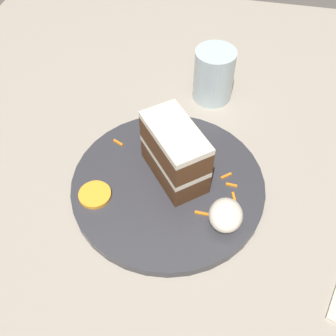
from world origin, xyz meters
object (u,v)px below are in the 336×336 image
(orange_garnish, at_px, (95,195))
(drinking_glass, at_px, (213,78))
(plate, at_px, (168,185))
(cream_dollop, at_px, (226,215))
(cake_slice, at_px, (175,153))

(orange_garnish, bearing_deg, drinking_glass, 153.19)
(plate, xyz_separation_m, cream_dollop, (0.06, 0.10, 0.03))
(plate, bearing_deg, cream_dollop, 59.08)
(cream_dollop, distance_m, orange_garnish, 0.20)
(plate, height_order, drinking_glass, drinking_glass)
(plate, xyz_separation_m, orange_garnish, (0.05, -0.11, 0.01))
(cream_dollop, height_order, orange_garnish, cream_dollop)
(cream_dollop, distance_m, drinking_glass, 0.30)
(plate, bearing_deg, drinking_glass, 170.53)
(cake_slice, height_order, cream_dollop, cake_slice)
(orange_garnish, bearing_deg, plate, 115.16)
(cake_slice, relative_size, drinking_glass, 1.27)
(cake_slice, height_order, orange_garnish, cake_slice)
(cream_dollop, relative_size, drinking_glass, 0.53)
(orange_garnish, height_order, drinking_glass, drinking_glass)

